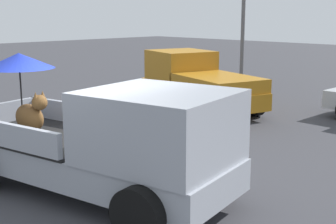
{
  "coord_description": "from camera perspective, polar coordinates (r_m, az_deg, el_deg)",
  "views": [
    {
      "loc": [
        6.2,
        -4.4,
        3.01
      ],
      "look_at": [
        -0.14,
        1.97,
        1.1
      ],
      "focal_mm": 49.57,
      "sensor_mm": 36.0,
      "label": 1
    }
  ],
  "objects": [
    {
      "name": "ground_plane",
      "position": [
        8.18,
        -9.22,
        -9.76
      ],
      "size": [
        80.0,
        80.0,
        0.0
      ],
      "primitive_type": "plane",
      "color": "#38383D"
    },
    {
      "name": "pickup_truck_main",
      "position": [
        7.61,
        -7.27,
        -3.61
      ],
      "size": [
        5.31,
        3.01,
        2.31
      ],
      "rotation": [
        0.0,
        0.0,
        0.19
      ],
      "color": "black",
      "rests_on": "ground"
    },
    {
      "name": "pickup_truck_far",
      "position": [
        14.91,
        3.48,
        3.74
      ],
      "size": [
        5.11,
        3.2,
        1.8
      ],
      "rotation": [
        0.0,
        0.0,
        2.85
      ],
      "color": "black",
      "rests_on": "ground"
    },
    {
      "name": "motel_sign",
      "position": [
        19.64,
        9.28,
        12.73
      ],
      "size": [
        1.4,
        0.16,
        4.67
      ],
      "color": "#59595B",
      "rests_on": "ground"
    }
  ]
}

